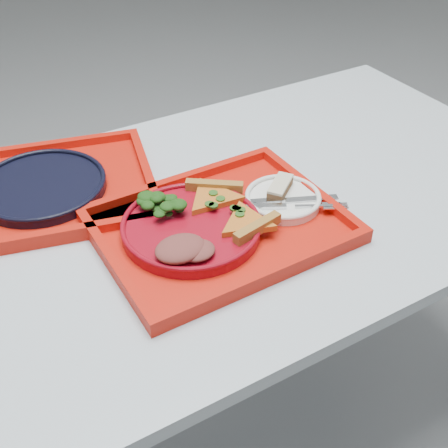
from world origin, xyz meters
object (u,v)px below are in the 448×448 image
at_px(tray_far, 44,193).
at_px(dinner_plate, 191,228).
at_px(tray_main, 220,228).
at_px(dessert_bar, 280,187).
at_px(navy_plate, 42,187).

bearing_deg(tray_far, dinner_plate, -39.99).
bearing_deg(tray_main, tray_far, 131.30).
height_order(tray_main, dinner_plate, dinner_plate).
distance_m(tray_far, dessert_bar, 0.49).
distance_m(tray_main, navy_plate, 0.38).
bearing_deg(dinner_plate, dessert_bar, 2.81).
xyz_separation_m(tray_far, navy_plate, (0.00, 0.00, 0.01)).
xyz_separation_m(dinner_plate, navy_plate, (-0.20, 0.27, -0.00)).
bearing_deg(dinner_plate, navy_plate, 126.39).
height_order(tray_far, dessert_bar, dessert_bar).
xyz_separation_m(tray_far, dinner_plate, (0.20, -0.27, 0.02)).
xyz_separation_m(navy_plate, dessert_bar, (0.41, -0.26, 0.02)).
height_order(tray_main, navy_plate, navy_plate).
xyz_separation_m(dinner_plate, dessert_bar, (0.21, 0.01, 0.02)).
distance_m(tray_main, dessert_bar, 0.16).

